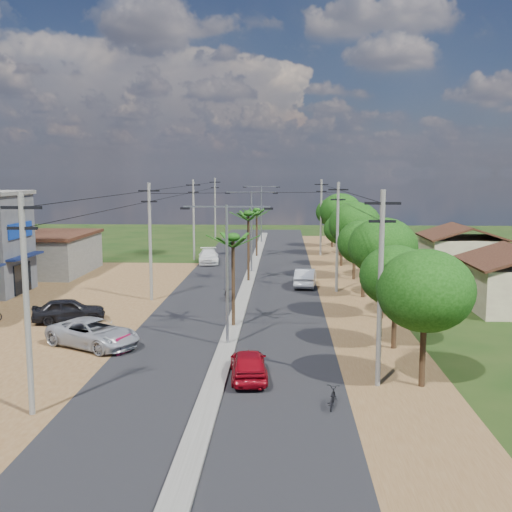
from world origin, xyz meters
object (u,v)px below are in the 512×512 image
Objects in this scene: car_parked_silver at (94,334)px; moto_rider_east at (332,399)px; car_red_near at (249,365)px; car_parked_dark at (69,311)px; car_white_far at (209,257)px; car_silver_mid at (305,278)px; roadside_sign at (123,345)px.

moto_rider_east is at bearing -94.58° from car_parked_silver.
car_red_near is 2.73× the size of moto_rider_east.
car_white_far is at bearing -32.07° from car_parked_dark.
car_silver_mid is 16.40m from car_white_far.
car_parked_dark is 2.99× the size of moto_rider_east.
car_red_near is 0.88× the size of car_silver_mid.
car_silver_mid is at bearing -79.98° from moto_rider_east.
roadside_sign is at bearing -160.27° from car_parked_dark.
car_parked_dark is (-12.44, 10.41, 0.07)m from car_red_near.
car_parked_dark is at bearing 44.56° from car_silver_mid.
car_parked_silver is at bearing -23.22° from moto_rider_east.
car_parked_silver is at bearing -34.09° from car_red_near.
car_parked_dark is 21.18m from moto_rider_east.
roadside_sign is at bearing -33.63° from car_red_near.
car_white_far is 3.32× the size of moto_rider_east.
roadside_sign is (-0.50, -32.80, -0.26)m from car_white_far.
car_silver_mid reaches higher than roadside_sign.
car_red_near is at bearing -5.35° from roadside_sign.
car_white_far is 0.92× the size of car_parked_silver.
car_silver_mid reaches higher than car_red_near.
car_red_near is 4.97m from moto_rider_east.
moto_rider_east is at bearing 132.27° from car_red_near.
car_parked_silver is (-9.02, 4.87, 0.06)m from car_red_near.
car_red_near reaches higher than moto_rider_east.
car_parked_silver is at bearing -102.12° from car_white_far.
car_red_near is 23.77m from car_silver_mid.
car_silver_mid reaches higher than car_parked_dark.
car_red_near is 3.76× the size of roadside_sign.
car_parked_dark is (-5.92, -26.11, 0.04)m from car_white_far.
car_silver_mid is 22.44m from car_parked_silver.
car_white_far is 32.80m from roadside_sign.
car_red_near is 10.25m from car_parked_silver.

